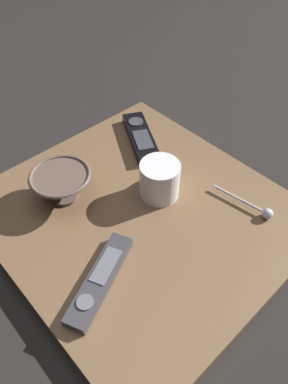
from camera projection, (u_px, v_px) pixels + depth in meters
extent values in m
plane|color=black|center=(140.00, 218.00, 0.80)|extent=(6.00, 6.00, 0.00)
cube|color=brown|center=(140.00, 214.00, 0.79)|extent=(0.58, 0.62, 0.03)
cylinder|color=brown|center=(65.00, 196.00, 0.80)|extent=(0.06, 0.06, 0.01)
cone|color=brown|center=(62.00, 186.00, 0.78)|extent=(0.13, 0.13, 0.06)
torus|color=brown|center=(60.00, 176.00, 0.76)|extent=(0.13, 0.13, 0.01)
cylinder|color=white|center=(160.00, 180.00, 0.78)|extent=(0.09, 0.09, 0.09)
torus|color=white|center=(166.00, 165.00, 0.81)|extent=(0.05, 0.03, 0.05)
cylinder|color=silver|center=(238.00, 199.00, 0.79)|extent=(0.02, 0.12, 0.01)
sphere|color=silver|center=(267.00, 214.00, 0.76)|extent=(0.02, 0.02, 0.02)
cube|color=#38383D|center=(100.00, 279.00, 0.65)|extent=(0.20, 0.12, 0.02)
cylinder|color=slate|center=(85.00, 302.00, 0.61)|extent=(0.03, 0.03, 0.00)
cube|color=slate|center=(106.00, 265.00, 0.66)|extent=(0.08, 0.06, 0.00)
cube|color=black|center=(141.00, 138.00, 0.94)|extent=(0.14, 0.20, 0.02)
cylinder|color=#3A3A42|center=(136.00, 122.00, 0.96)|extent=(0.04, 0.04, 0.00)
cube|color=#3A3A42|center=(143.00, 139.00, 0.91)|extent=(0.07, 0.09, 0.00)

